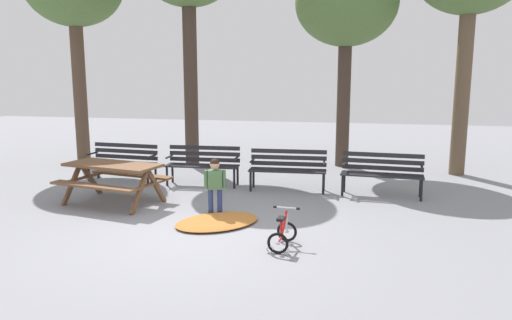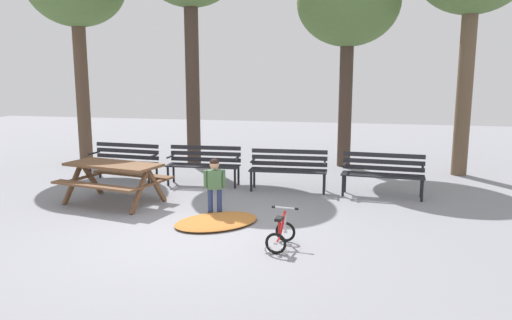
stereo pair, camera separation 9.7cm
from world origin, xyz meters
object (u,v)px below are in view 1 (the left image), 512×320
Objects in this scene: park_bench_far_right at (382,171)px; kids_bicycle at (282,234)px; picnic_table at (113,173)px; child_standing at (215,182)px; park_bench_right at (288,166)px; park_bench_far_left at (123,159)px; park_bench_left at (203,162)px.

park_bench_far_right is 2.78× the size of kids_bicycle.
child_standing reaches higher than picnic_table.
child_standing is (2.08, -0.29, -0.02)m from picnic_table.
kids_bicycle is at bearing -82.62° from park_bench_right.
park_bench_far_right is (5.70, -0.13, 0.00)m from park_bench_far_left.
child_standing reaches higher than park_bench_far_left.
kids_bicycle is at bearing -113.47° from park_bench_far_right.
park_bench_far_right is (4.95, 1.70, -0.08)m from picnic_table.
park_bench_right is at bearing -3.43° from park_bench_left.
park_bench_left is 2.36m from child_standing.
park_bench_far_right is at bearing 18.93° from picnic_table.
child_standing is at bearing -145.30° from park_bench_far_right.
park_bench_far_left is at bearing 143.16° from child_standing.
kids_bicycle is at bearing -44.54° from child_standing.
park_bench_left is 3.81m from park_bench_far_right.
park_bench_left is 1.90m from park_bench_right.
kids_bicycle is (4.23, -3.50, -0.31)m from park_bench_far_left.
picnic_table is 3.89m from kids_bicycle.
park_bench_far_left is (-0.75, 1.83, -0.08)m from picnic_table.
park_bench_far_left and park_bench_left have the same top height.
park_bench_far_right reaches higher than picnic_table.
park_bench_far_left is at bearing -178.48° from park_bench_left.
park_bench_right is 1.91m from park_bench_far_right.
park_bench_far_left is 1.89m from park_bench_left.
park_bench_far_left reaches higher than picnic_table.
park_bench_far_left is 5.50m from kids_bicycle.
park_bench_far_left is 1.01× the size of park_bench_left.
park_bench_right is 3.48m from kids_bicycle.
park_bench_left is 1.00× the size of park_bench_right.
park_bench_right is at bearing 97.38° from kids_bicycle.
park_bench_left is (1.14, 1.88, -0.08)m from picnic_table.
child_standing reaches higher than kids_bicycle.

